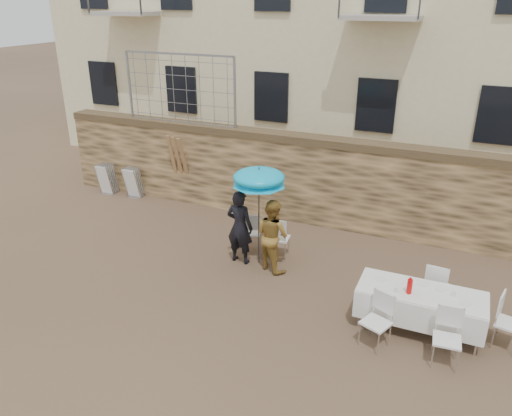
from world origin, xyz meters
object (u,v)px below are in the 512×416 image
at_px(umbrella, 259,180).
at_px(table_chair_back, 436,285).
at_px(couple_chair_left, 250,231).
at_px(soda_bottle, 410,286).
at_px(woman_dress, 272,235).
at_px(table_chair_side, 510,322).
at_px(chair_stack_right, 136,181).
at_px(table_chair_front_right, 447,339).
at_px(chair_stack_left, 111,177).
at_px(banquet_table, 422,293).
at_px(table_chair_front_left, 376,322).
at_px(couple_chair_right, 279,237).
at_px(man_suit, 240,227).

relative_size(umbrella, table_chair_back, 2.11).
relative_size(couple_chair_left, soda_bottle, 3.69).
height_order(woman_dress, umbrella, umbrella).
relative_size(table_chair_side, chair_stack_right, 1.04).
distance_m(table_chair_front_right, chair_stack_left, 10.46).
bearing_deg(chair_stack_left, banquet_table, -19.64).
bearing_deg(umbrella, table_chair_back, -4.04).
distance_m(table_chair_front_right, table_chair_back, 1.58).
bearing_deg(table_chair_front_left, umbrella, 169.95).
bearing_deg(table_chair_back, soda_bottle, 72.07).
bearing_deg(chair_stack_right, woman_dress, -24.18).
bearing_deg(table_chair_side, chair_stack_right, 84.44).
bearing_deg(banquet_table, table_chair_side, 4.09).
relative_size(umbrella, couple_chair_right, 2.11).
bearing_deg(table_chair_front_right, table_chair_front_left, 175.75).
xyz_separation_m(woman_dress, banquet_table, (3.11, -0.96, -0.05)).
relative_size(man_suit, chair_stack_left, 1.80).
xyz_separation_m(couple_chair_left, chair_stack_right, (-4.39, 1.76, -0.02)).
xyz_separation_m(man_suit, couple_chair_left, (0.00, 0.55, -0.35)).
xyz_separation_m(couple_chair_right, table_chair_front_left, (2.56, -2.26, 0.00)).
xyz_separation_m(couple_chair_right, soda_bottle, (2.96, -1.66, 0.43)).
bearing_deg(couple_chair_left, man_suit, 66.99).
distance_m(man_suit, table_chair_side, 5.34).
height_order(man_suit, couple_chair_left, man_suit).
bearing_deg(table_chair_back, man_suit, 2.67).
xyz_separation_m(couple_chair_left, table_chair_back, (4.06, -0.71, 0.00)).
distance_m(soda_bottle, table_chair_side, 1.67).
bearing_deg(table_chair_front_right, umbrella, 151.22).
height_order(couple_chair_right, soda_bottle, soda_bottle).
relative_size(couple_chair_right, table_chair_side, 1.00).
height_order(umbrella, chair_stack_right, umbrella).
xyz_separation_m(man_suit, table_chair_side, (5.26, -0.86, -0.35)).
height_order(table_chair_front_right, table_chair_back, same).
height_order(table_chair_front_right, table_chair_side, same).
distance_m(couple_chair_left, chair_stack_right, 4.73).
bearing_deg(table_chair_back, table_chair_front_right, 105.86).
distance_m(table_chair_side, chair_stack_left, 11.02).
height_order(umbrella, table_chair_side, umbrella).
distance_m(table_chair_front_left, chair_stack_right, 8.65).
xyz_separation_m(couple_chair_left, soda_bottle, (3.66, -1.66, 0.43)).
height_order(soda_bottle, chair_stack_right, soda_bottle).
xyz_separation_m(couple_chair_left, banquet_table, (3.86, -1.51, 0.25)).
bearing_deg(banquet_table, umbrella, 163.00).
bearing_deg(chair_stack_left, umbrella, -21.21).
bearing_deg(chair_stack_left, soda_bottle, -20.89).
bearing_deg(chair_stack_right, soda_bottle, -22.99).
bearing_deg(table_chair_back, couple_chair_right, -6.99).
distance_m(couple_chair_left, table_chair_back, 4.12).
height_order(banquet_table, table_chair_front_left, table_chair_front_left).
bearing_deg(couple_chair_right, woman_dress, 89.25).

